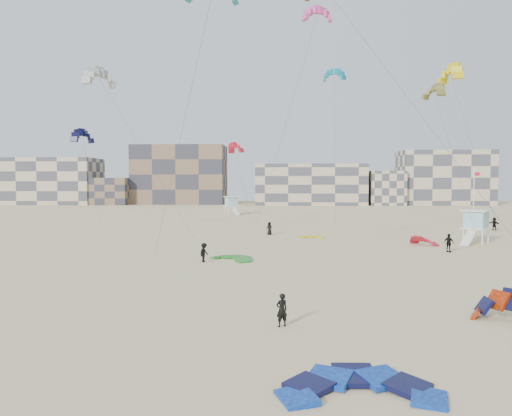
{
  "coord_description": "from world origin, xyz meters",
  "views": [
    {
      "loc": [
        1.19,
        -19.75,
        6.8
      ],
      "look_at": [
        -0.07,
        6.0,
        5.45
      ],
      "focal_mm": 35.0,
      "sensor_mm": 36.0,
      "label": 1
    }
  ],
  "objects_px": {
    "kite_ground_orange": "(509,323)",
    "lifeguard_tower_near": "(476,227)",
    "kite_ground_blue": "(360,393)",
    "kitesurfer_main": "(282,310)"
  },
  "relations": [
    {
      "from": "kite_ground_orange",
      "to": "lifeguard_tower_near",
      "type": "distance_m",
      "value": 33.16
    },
    {
      "from": "lifeguard_tower_near",
      "to": "kite_ground_orange",
      "type": "bearing_deg",
      "value": -69.88
    },
    {
      "from": "kite_ground_blue",
      "to": "kite_ground_orange",
      "type": "distance_m",
      "value": 11.95
    },
    {
      "from": "kite_ground_orange",
      "to": "kitesurfer_main",
      "type": "height_order",
      "value": "kite_ground_orange"
    },
    {
      "from": "kitesurfer_main",
      "to": "lifeguard_tower_near",
      "type": "height_order",
      "value": "lifeguard_tower_near"
    },
    {
      "from": "kite_ground_blue",
      "to": "lifeguard_tower_near",
      "type": "distance_m",
      "value": 44.15
    },
    {
      "from": "kite_ground_blue",
      "to": "lifeguard_tower_near",
      "type": "height_order",
      "value": "lifeguard_tower_near"
    },
    {
      "from": "kite_ground_orange",
      "to": "lifeguard_tower_near",
      "type": "height_order",
      "value": "lifeguard_tower_near"
    },
    {
      "from": "kite_ground_blue",
      "to": "kitesurfer_main",
      "type": "xyz_separation_m",
      "value": [
        -2.49,
        7.28,
        0.79
      ]
    },
    {
      "from": "kitesurfer_main",
      "to": "lifeguard_tower_near",
      "type": "relative_size",
      "value": 0.28
    }
  ]
}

